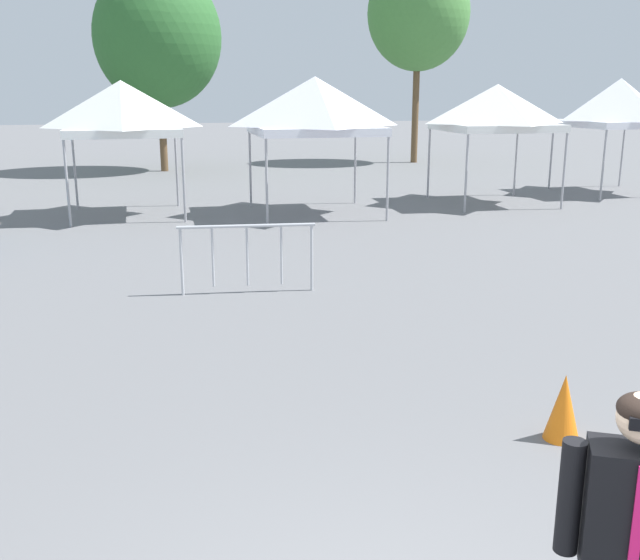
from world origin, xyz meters
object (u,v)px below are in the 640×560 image
object	(u,v)px
canopy_tent_behind_right	(315,106)
tree_behind_tents_center	(158,37)
canopy_tent_behind_center	(122,108)
canopy_tent_center	(497,108)
crowd_barrier_by_lift	(247,245)
person_foreground	(628,545)
tree_behind_tents_left	(418,14)
canopy_tent_right_of_center	(619,103)
traffic_cone_lot_center	(563,407)

from	to	relation	value
canopy_tent_behind_right	tree_behind_tents_center	size ratio (longest dim) A/B	0.45
canopy_tent_behind_center	canopy_tent_behind_right	distance (m)	4.69
canopy_tent_behind_center	canopy_tent_center	bearing A→B (deg)	-1.94
canopy_tent_behind_right	canopy_tent_center	xyz separation A→B (m)	(5.18, 0.49, -0.09)
tree_behind_tents_center	crowd_barrier_by_lift	distance (m)	18.79
canopy_tent_center	person_foreground	xyz separation A→B (m)	(-7.49, -15.90, -1.56)
tree_behind_tents_left	crowd_barrier_by_lift	bearing A→B (deg)	-118.03
canopy_tent_right_of_center	crowd_barrier_by_lift	distance (m)	15.28
canopy_tent_behind_center	tree_behind_tents_left	size ratio (longest dim) A/B	0.39
crowd_barrier_by_lift	person_foreground	bearing A→B (deg)	-86.63
canopy_tent_behind_right	canopy_tent_center	bearing A→B (deg)	5.41
canopy_tent_behind_right	canopy_tent_center	size ratio (longest dim) A/B	1.05
canopy_tent_behind_center	person_foreground	xyz separation A→B (m)	(2.30, -16.23, -1.59)
canopy_tent_behind_center	traffic_cone_lot_center	distance (m)	14.15
canopy_tent_behind_right	tree_behind_tents_center	bearing A→B (deg)	106.26
canopy_tent_behind_right	traffic_cone_lot_center	xyz separation A→B (m)	(-0.81, -12.61, -2.38)
canopy_tent_right_of_center	traffic_cone_lot_center	distance (m)	17.76
crowd_barrier_by_lift	traffic_cone_lot_center	distance (m)	5.92
canopy_tent_behind_right	tree_behind_tents_left	size ratio (longest dim) A/B	0.40
canopy_tent_center	tree_behind_tents_center	size ratio (longest dim) A/B	0.42
canopy_tent_behind_right	traffic_cone_lot_center	world-z (taller)	canopy_tent_behind_right
tree_behind_tents_left	canopy_tent_right_of_center	bearing A→B (deg)	-78.07
crowd_barrier_by_lift	traffic_cone_lot_center	xyz separation A→B (m)	(1.99, -5.56, -0.45)
canopy_tent_center	person_foreground	size ratio (longest dim) A/B	1.80
person_foreground	canopy_tent_behind_right	bearing A→B (deg)	81.46
canopy_tent_behind_right	canopy_tent_behind_center	bearing A→B (deg)	169.89
person_foreground	tree_behind_tents_center	xyz separation A→B (m)	(-0.97, 26.66, 3.95)
person_foreground	canopy_tent_center	bearing A→B (deg)	64.78
person_foreground	tree_behind_tents_left	world-z (taller)	tree_behind_tents_left
canopy_tent_right_of_center	tree_behind_tents_center	distance (m)	16.39
person_foreground	traffic_cone_lot_center	world-z (taller)	person_foreground
person_foreground	crowd_barrier_by_lift	size ratio (longest dim) A/B	0.85
canopy_tent_behind_center	tree_behind_tents_center	xyz separation A→B (m)	(1.33, 10.43, 2.35)
canopy_tent_right_of_center	tree_behind_tents_left	bearing A→B (deg)	101.93
canopy_tent_behind_center	person_foreground	size ratio (longest dim) A/B	1.85
canopy_tent_center	tree_behind_tents_center	world-z (taller)	tree_behind_tents_center
canopy_tent_behind_right	canopy_tent_right_of_center	distance (m)	9.82
canopy_tent_center	traffic_cone_lot_center	world-z (taller)	canopy_tent_center
canopy_tent_right_of_center	crowd_barrier_by_lift	xyz separation A→B (m)	(-12.51, -8.56, -1.93)
canopy_tent_behind_right	person_foreground	world-z (taller)	canopy_tent_behind_right
canopy_tent_behind_center	crowd_barrier_by_lift	bearing A→B (deg)	-77.06
canopy_tent_behind_center	canopy_tent_behind_right	world-z (taller)	canopy_tent_behind_right
canopy_tent_behind_center	tree_behind_tents_left	distance (m)	16.94
canopy_tent_behind_right	canopy_tent_center	distance (m)	5.20
canopy_tent_behind_center	tree_behind_tents_center	bearing A→B (deg)	82.72
tree_behind_tents_left	tree_behind_tents_center	xyz separation A→B (m)	(-10.73, -0.94, -1.17)
canopy_tent_behind_center	traffic_cone_lot_center	world-z (taller)	canopy_tent_behind_center
canopy_tent_behind_center	tree_behind_tents_center	distance (m)	10.77
canopy_tent_right_of_center	crowd_barrier_by_lift	world-z (taller)	canopy_tent_right_of_center
canopy_tent_center	traffic_cone_lot_center	bearing A→B (deg)	-114.58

